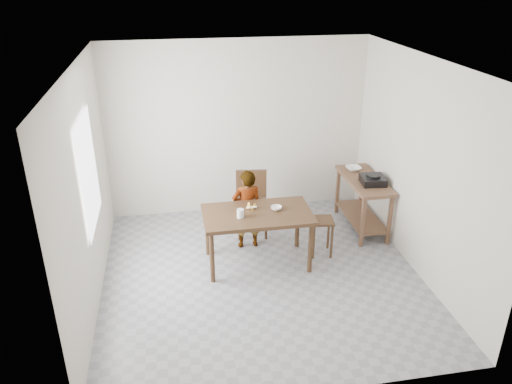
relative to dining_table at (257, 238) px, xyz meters
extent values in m
cube|color=gray|center=(0.00, -0.30, -0.40)|extent=(4.00, 4.00, 0.04)
cube|color=white|center=(0.00, -0.30, 2.35)|extent=(4.00, 4.00, 0.04)
cube|color=beige|center=(0.00, 1.72, 0.98)|extent=(4.00, 0.04, 2.70)
cube|color=beige|center=(0.00, -2.32, 0.98)|extent=(4.00, 0.04, 2.70)
cube|color=beige|center=(-2.02, -0.30, 0.98)|extent=(0.04, 4.00, 2.70)
cube|color=beige|center=(2.02, -0.30, 0.98)|extent=(0.04, 4.00, 2.70)
cube|color=white|center=(-1.97, -0.10, 1.12)|extent=(0.02, 1.10, 1.30)
imported|color=silver|center=(-0.06, 0.47, 0.20)|extent=(0.43, 0.30, 1.15)
cylinder|color=silver|center=(-0.23, -0.09, 0.43)|extent=(0.12, 0.12, 0.11)
imported|color=white|center=(0.26, 0.05, 0.40)|extent=(0.17, 0.17, 0.05)
imported|color=white|center=(1.67, 1.05, 0.45)|extent=(0.24, 0.24, 0.06)
cube|color=black|center=(1.77, 0.52, 0.48)|extent=(0.36, 0.36, 0.11)
camera|label=1|loc=(-1.03, -5.61, 3.30)|focal=35.00mm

